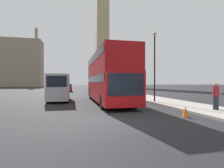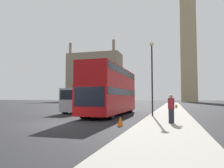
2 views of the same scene
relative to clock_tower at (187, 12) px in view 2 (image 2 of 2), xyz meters
name	(u,v)px [view 2 (image 2 of 2)]	position (x,y,z in m)	size (l,w,h in m)	color
ground_plane	(55,124)	(-12.91, -78.02, -36.04)	(300.00, 300.00, 0.00)	black
sidewalk_strip	(167,127)	(-6.23, -78.02, -35.96)	(3.37, 120.00, 0.15)	#9E998E
clock_tower	(187,12)	(0.00, 0.00, 0.00)	(6.45, 6.62, 70.43)	tan
building_block_distant	(95,77)	(-41.77, 6.91, -24.69)	(24.92, 10.75, 27.60)	gray
red_double_decker_bus	(111,89)	(-11.47, -70.54, -33.63)	(2.56, 11.11, 4.32)	#A80F11
white_van	(79,100)	(-15.85, -68.04, -34.66)	(1.95, 5.52, 2.57)	#B2B7BC
pedestrian	(171,109)	(-6.02, -77.00, -35.06)	(0.53, 0.37, 1.65)	#23232D
street_lamp	(152,67)	(-7.56, -71.93, -31.90)	(0.36, 0.36, 6.13)	black
parked_sedan	(121,103)	(-15.52, -49.73, -35.33)	(1.78, 4.33, 1.57)	maroon
traffic_cone	(120,121)	(-8.81, -77.96, -35.76)	(0.36, 0.36, 0.55)	orange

